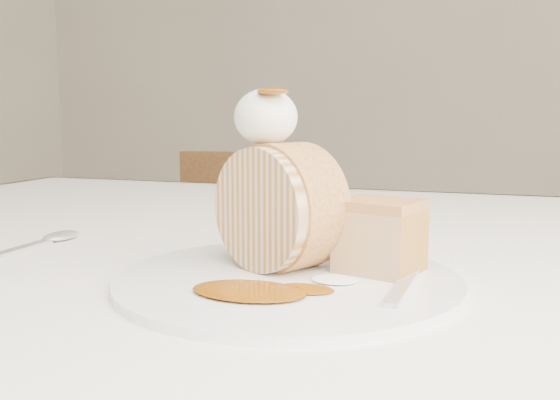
% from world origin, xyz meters
% --- Properties ---
extents(table, '(1.40, 0.90, 0.75)m').
position_xyz_m(table, '(0.00, 0.20, 0.66)').
color(table, white).
rests_on(table, ground).
extents(chair_far, '(0.38, 0.38, 0.79)m').
position_xyz_m(chair_far, '(-0.37, 1.05, 0.45)').
color(chair_far, brown).
rests_on(chair_far, ground).
extents(plate, '(0.33, 0.33, 0.01)m').
position_xyz_m(plate, '(0.02, 0.02, 0.75)').
color(plate, white).
rests_on(plate, table).
extents(roulade_slice, '(0.11, 0.10, 0.10)m').
position_xyz_m(roulade_slice, '(0.01, 0.05, 0.81)').
color(roulade_slice, '#CCB28E').
rests_on(roulade_slice, plate).
extents(cake_chunk, '(0.07, 0.07, 0.05)m').
position_xyz_m(cake_chunk, '(0.09, 0.06, 0.78)').
color(cake_chunk, tan).
rests_on(cake_chunk, plate).
extents(whipped_cream, '(0.05, 0.05, 0.05)m').
position_xyz_m(whipped_cream, '(-0.01, 0.05, 0.88)').
color(whipped_cream, white).
rests_on(whipped_cream, roulade_slice).
extents(caramel_drizzle, '(0.03, 0.02, 0.01)m').
position_xyz_m(caramel_drizzle, '(0.00, 0.04, 0.91)').
color(caramel_drizzle, '#7A3B05').
rests_on(caramel_drizzle, whipped_cream).
extents(caramel_pool, '(0.10, 0.08, 0.00)m').
position_xyz_m(caramel_pool, '(0.01, -0.03, 0.76)').
color(caramel_pool, '#7A3B05').
rests_on(caramel_pool, plate).
extents(fork, '(0.03, 0.16, 0.00)m').
position_xyz_m(fork, '(0.11, 0.02, 0.76)').
color(fork, silver).
rests_on(fork, plate).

